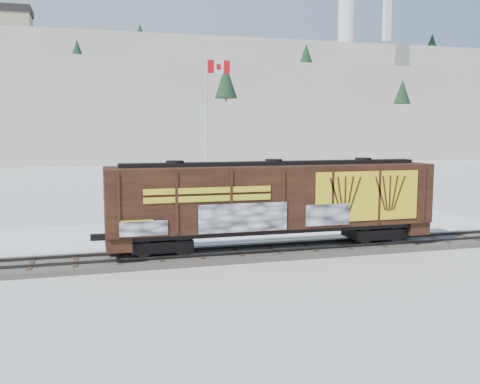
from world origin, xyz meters
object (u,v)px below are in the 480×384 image
object	(u,v)px
hopper_railcar	(273,199)
flagpole	(208,157)
car_silver	(178,226)
car_white	(181,220)
car_dark	(347,214)

from	to	relation	value
hopper_railcar	flagpole	bearing A→B (deg)	91.60
hopper_railcar	flagpole	xyz separation A→B (m)	(-0.40, 14.27, 1.57)
car_silver	flagpole	bearing A→B (deg)	-34.95
car_silver	car_white	xyz separation A→B (m)	(0.57, 2.17, -0.02)
car_silver	car_dark	world-z (taller)	car_silver
flagpole	car_dark	bearing A→B (deg)	-40.33
flagpole	car_white	xyz separation A→B (m)	(-3.23, -6.51, -3.75)
hopper_railcar	car_white	world-z (taller)	hopper_railcar
hopper_railcar	car_dark	xyz separation A→B (m)	(7.91, 7.21, -2.24)
flagpole	hopper_railcar	bearing A→B (deg)	-88.40
car_white	car_dark	distance (m)	11.56
hopper_railcar	car_dark	distance (m)	10.94
flagpole	car_white	distance (m)	8.18
car_white	car_dark	size ratio (longest dim) A/B	0.95
hopper_railcar	car_silver	distance (m)	7.32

